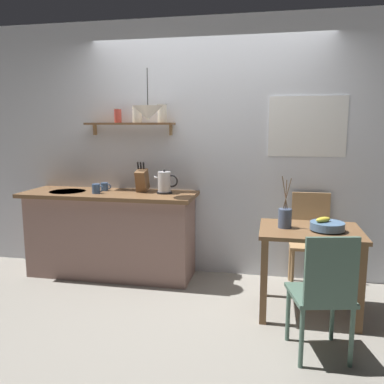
# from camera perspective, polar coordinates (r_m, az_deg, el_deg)

# --- Properties ---
(ground_plane) EXTENTS (14.00, 14.00, 0.00)m
(ground_plane) POSITION_cam_1_polar(r_m,az_deg,el_deg) (4.00, 0.72, -14.17)
(ground_plane) COLOR gray
(back_wall) EXTENTS (6.80, 0.11, 2.70)m
(back_wall) POSITION_cam_1_polar(r_m,az_deg,el_deg) (4.29, 5.05, 6.01)
(back_wall) COLOR silver
(back_wall) RESTS_ON ground_plane
(kitchen_counter) EXTENTS (1.83, 0.63, 0.91)m
(kitchen_counter) POSITION_cam_1_polar(r_m,az_deg,el_deg) (4.42, -11.41, -5.76)
(kitchen_counter) COLOR gray
(kitchen_counter) RESTS_ON ground_plane
(wall_shelf) EXTENTS (0.96, 0.20, 0.32)m
(wall_shelf) POSITION_cam_1_polar(r_m,az_deg,el_deg) (4.34, -7.89, 10.26)
(wall_shelf) COLOR brown
(dining_table) EXTENTS (0.84, 0.65, 0.74)m
(dining_table) POSITION_cam_1_polar(r_m,az_deg,el_deg) (3.57, 16.35, -7.26)
(dining_table) COLOR brown
(dining_table) RESTS_ON ground_plane
(dining_chair_near) EXTENTS (0.47, 0.48, 0.90)m
(dining_chair_near) POSITION_cam_1_polar(r_m,az_deg,el_deg) (2.93, 18.22, -13.16)
(dining_chair_near) COLOR #4C6B5B
(dining_chair_near) RESTS_ON ground_plane
(dining_chair_far) EXTENTS (0.43, 0.43, 0.94)m
(dining_chair_far) POSITION_cam_1_polar(r_m,az_deg,el_deg) (4.19, 16.49, -5.92)
(dining_chair_far) COLOR tan
(dining_chair_far) RESTS_ON ground_plane
(fruit_bowl) EXTENTS (0.28, 0.28, 0.12)m
(fruit_bowl) POSITION_cam_1_polar(r_m,az_deg,el_deg) (3.49, 18.59, -4.54)
(fruit_bowl) COLOR #51759E
(fruit_bowl) RESTS_ON dining_table
(twig_vase) EXTENTS (0.11, 0.11, 0.44)m
(twig_vase) POSITION_cam_1_polar(r_m,az_deg,el_deg) (3.50, 13.05, -3.58)
(twig_vase) COLOR #475675
(twig_vase) RESTS_ON dining_table
(electric_kettle) EXTENTS (0.25, 0.16, 0.25)m
(electric_kettle) POSITION_cam_1_polar(r_m,az_deg,el_deg) (4.15, -3.89, 1.33)
(electric_kettle) COLOR black
(electric_kettle) RESTS_ON kitchen_counter
(knife_block) EXTENTS (0.11, 0.19, 0.32)m
(knife_block) POSITION_cam_1_polar(r_m,az_deg,el_deg) (4.26, -7.09, 1.71)
(knife_block) COLOR brown
(knife_block) RESTS_ON kitchen_counter
(coffee_mug_by_sink) EXTENTS (0.12, 0.08, 0.10)m
(coffee_mug_by_sink) POSITION_cam_1_polar(r_m,az_deg,el_deg) (4.26, -13.40, 0.46)
(coffee_mug_by_sink) COLOR #3D5B89
(coffee_mug_by_sink) RESTS_ON kitchen_counter
(coffee_mug_spare) EXTENTS (0.11, 0.08, 0.09)m
(coffee_mug_spare) POSITION_cam_1_polar(r_m,az_deg,el_deg) (4.43, -12.28, 0.74)
(coffee_mug_spare) COLOR #3D5B89
(coffee_mug_spare) RESTS_ON kitchen_counter
(pendant_lamp) EXTENTS (0.29, 0.29, 0.48)m
(pendant_lamp) POSITION_cam_1_polar(r_m,az_deg,el_deg) (3.94, -6.28, 11.10)
(pendant_lamp) COLOR black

